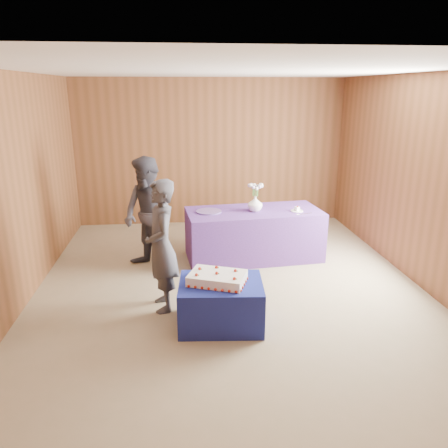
{
  "coord_description": "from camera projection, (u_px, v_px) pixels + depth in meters",
  "views": [
    {
      "loc": [
        -0.63,
        -5.2,
        2.5
      ],
      "look_at": [
        -0.06,
        0.1,
        0.84
      ],
      "focal_mm": 35.0,
      "sensor_mm": 36.0,
      "label": 1
    }
  ],
  "objects": [
    {
      "name": "ground",
      "position": [
        229.0,
        287.0,
        5.74
      ],
      "size": [
        6.0,
        6.0,
        0.0
      ],
      "primitive_type": "plane",
      "color": "gray",
      "rests_on": "ground"
    },
    {
      "name": "room_shell",
      "position": [
        230.0,
        150.0,
        5.2
      ],
      "size": [
        5.04,
        6.04,
        2.72
      ],
      "color": "brown",
      "rests_on": "ground"
    },
    {
      "name": "cake_table",
      "position": [
        221.0,
        304.0,
        4.77
      ],
      "size": [
        0.96,
        0.77,
        0.5
      ],
      "primitive_type": "cube",
      "rotation": [
        0.0,
        0.0,
        -0.08
      ],
      "color": "navy",
      "rests_on": "ground"
    },
    {
      "name": "serving_table",
      "position": [
        254.0,
        234.0,
        6.65
      ],
      "size": [
        2.07,
        1.08,
        0.75
      ],
      "primitive_type": "cube",
      "rotation": [
        0.0,
        0.0,
        0.09
      ],
      "color": "#603593",
      "rests_on": "ground"
    },
    {
      "name": "sheet_cake",
      "position": [
        217.0,
        278.0,
        4.68
      ],
      "size": [
        0.72,
        0.61,
        0.14
      ],
      "rotation": [
        0.0,
        0.0,
        -0.37
      ],
      "color": "silver",
      "rests_on": "cake_table"
    },
    {
      "name": "vase",
      "position": [
        255.0,
        204.0,
        6.48
      ],
      "size": [
        0.29,
        0.29,
        0.23
      ],
      "primitive_type": "imported",
      "rotation": [
        0.0,
        0.0,
        0.44
      ],
      "color": "white",
      "rests_on": "serving_table"
    },
    {
      "name": "flower_spray",
      "position": [
        255.0,
        186.0,
        6.4
      ],
      "size": [
        0.24,
        0.24,
        0.18
      ],
      "color": "#3C712D",
      "rests_on": "vase"
    },
    {
      "name": "platter",
      "position": [
        209.0,
        211.0,
        6.45
      ],
      "size": [
        0.46,
        0.46,
        0.02
      ],
      "primitive_type": "cylinder",
      "rotation": [
        0.0,
        0.0,
        0.27
      ],
      "color": "#644993",
      "rests_on": "serving_table"
    },
    {
      "name": "plate",
      "position": [
        297.0,
        211.0,
        6.5
      ],
      "size": [
        0.23,
        0.23,
        0.01
      ],
      "primitive_type": "cylinder",
      "rotation": [
        0.0,
        0.0,
        0.27
      ],
      "color": "white",
      "rests_on": "serving_table"
    },
    {
      "name": "cake_slice",
      "position": [
        297.0,
        209.0,
        6.49
      ],
      "size": [
        0.09,
        0.08,
        0.08
      ],
      "rotation": [
        0.0,
        0.0,
        0.58
      ],
      "color": "silver",
      "rests_on": "plate"
    },
    {
      "name": "knife",
      "position": [
        304.0,
        214.0,
        6.36
      ],
      "size": [
        0.25,
        0.1,
        0.0
      ],
      "primitive_type": "cube",
      "rotation": [
        0.0,
        0.0,
        0.3
      ],
      "color": "#BBBBC0",
      "rests_on": "serving_table"
    },
    {
      "name": "guest_left",
      "position": [
        161.0,
        246.0,
        4.99
      ],
      "size": [
        0.46,
        0.62,
        1.55
      ],
      "primitive_type": "imported",
      "rotation": [
        0.0,
        0.0,
        -1.4
      ],
      "color": "#3A3B45",
      "rests_on": "ground"
    },
    {
      "name": "guest_right",
      "position": [
        148.0,
        215.0,
        6.08
      ],
      "size": [
        0.99,
        1.0,
        1.63
      ],
      "primitive_type": "imported",
      "rotation": [
        0.0,
        0.0,
        -0.8
      ],
      "color": "#373641",
      "rests_on": "ground"
    }
  ]
}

